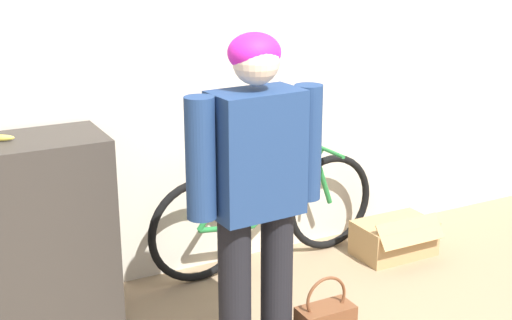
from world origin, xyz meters
The scene contains 5 objects.
wall_back centered at (0.00, 2.26, 1.30)m, with size 8.00×0.07×2.60m.
side_shelf centered at (-1.21, 1.98, 0.52)m, with size 1.08×0.46×1.03m.
person centered at (-0.20, 1.14, 0.93)m, with size 0.68×0.27×1.61m.
bicycle centered at (0.37, 2.06, 0.35)m, with size 1.60×0.46×0.72m.
cardboard_box centered at (1.17, 1.79, 0.12)m, with size 0.51×0.37×0.29m.
Camera 1 is at (-1.64, -1.59, 1.99)m, focal length 50.00 mm.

